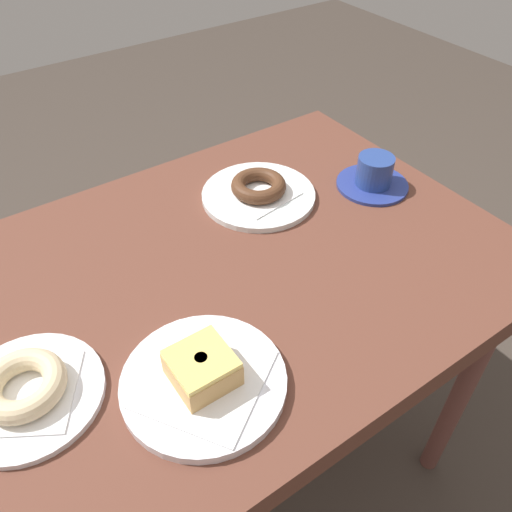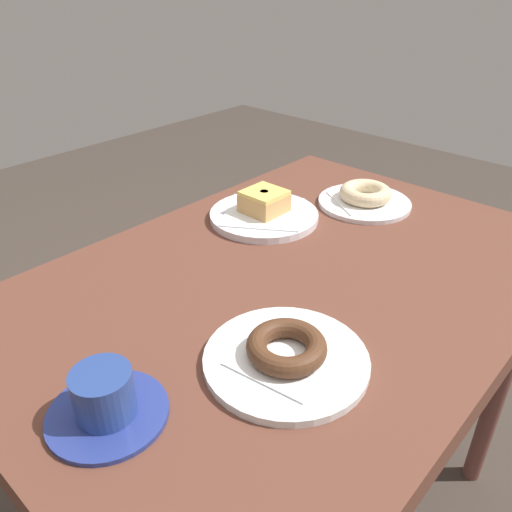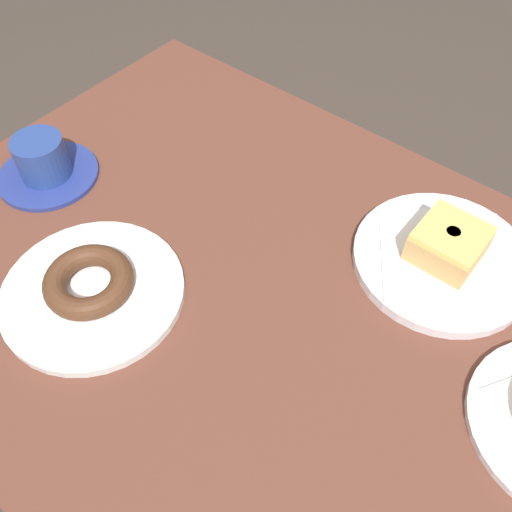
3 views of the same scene
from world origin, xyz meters
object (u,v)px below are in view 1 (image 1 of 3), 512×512
object	(u,v)px
donut_chocolate_ring	(259,186)
donut_sugar_ring	(23,385)
coffee_cup	(374,175)
plate_sugar_ring	(28,395)
donut_glazed_square	(202,368)
plate_chocolate_ring	(258,195)
plate_glazed_square	(204,382)

from	to	relation	value
donut_chocolate_ring	donut_sugar_ring	distance (m)	0.58
donut_sugar_ring	coffee_cup	xyz separation A→B (m)	(-0.76, -0.10, -0.00)
donut_chocolate_ring	coffee_cup	size ratio (longest dim) A/B	0.74
donut_sugar_ring	plate_sugar_ring	bearing A→B (deg)	0.00
donut_glazed_square	plate_sugar_ring	xyz separation A→B (m)	(0.21, -0.12, -0.04)
plate_sugar_ring	donut_glazed_square	bearing A→B (deg)	149.94
plate_chocolate_ring	plate_sugar_ring	size ratio (longest dim) A/B	1.11
donut_chocolate_ring	plate_glazed_square	bearing A→B (deg)	45.45
donut_glazed_square	coffee_cup	xyz separation A→B (m)	(-0.55, -0.23, -0.01)
donut_chocolate_ring	plate_sugar_ring	distance (m)	0.58
plate_chocolate_ring	donut_sugar_ring	bearing A→B (deg)	21.03
donut_glazed_square	plate_sugar_ring	world-z (taller)	donut_glazed_square
plate_chocolate_ring	donut_sugar_ring	xyz separation A→B (m)	(0.54, 0.21, 0.02)
plate_sugar_ring	donut_chocolate_ring	bearing A→B (deg)	-158.97
donut_glazed_square	donut_chocolate_ring	world-z (taller)	donut_glazed_square
plate_sugar_ring	plate_glazed_square	bearing A→B (deg)	149.94
plate_chocolate_ring	donut_chocolate_ring	world-z (taller)	donut_chocolate_ring
donut_glazed_square	plate_sugar_ring	distance (m)	0.25
plate_sugar_ring	donut_sugar_ring	size ratio (longest dim) A/B	1.79
donut_glazed_square	plate_chocolate_ring	size ratio (longest dim) A/B	0.36
plate_glazed_square	plate_chocolate_ring	xyz separation A→B (m)	(-0.33, -0.33, -0.00)
plate_chocolate_ring	coffee_cup	size ratio (longest dim) A/B	1.54
plate_glazed_square	plate_chocolate_ring	world-z (taller)	plate_glazed_square
plate_sugar_ring	coffee_cup	size ratio (longest dim) A/B	1.39
plate_chocolate_ring	plate_sugar_ring	xyz separation A→B (m)	(0.54, 0.21, -0.00)
coffee_cup	donut_sugar_ring	bearing A→B (deg)	7.69
plate_glazed_square	plate_chocolate_ring	size ratio (longest dim) A/B	1.01
donut_glazed_square	donut_chocolate_ring	size ratio (longest dim) A/B	0.74
plate_glazed_square	plate_sugar_ring	bearing A→B (deg)	-30.06
plate_glazed_square	plate_sugar_ring	xyz separation A→B (m)	(0.21, -0.12, -0.00)
plate_glazed_square	coffee_cup	distance (m)	0.60
plate_glazed_square	donut_sugar_ring	size ratio (longest dim) A/B	2.00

